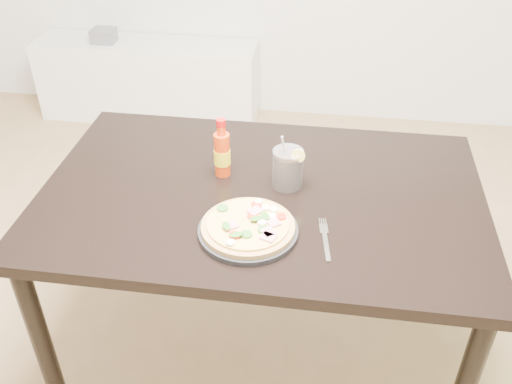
# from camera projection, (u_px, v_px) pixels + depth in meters

# --- Properties ---
(dining_table) EXTENTS (1.40, 0.90, 0.75)m
(dining_table) POSITION_uv_depth(u_px,v_px,m) (261.00, 212.00, 1.86)
(dining_table) COLOR black
(dining_table) RESTS_ON ground
(plate) EXTENTS (0.29, 0.29, 0.02)m
(plate) POSITION_uv_depth(u_px,v_px,m) (248.00, 231.00, 1.63)
(plate) COLOR black
(plate) RESTS_ON dining_table
(pizza) EXTENTS (0.27, 0.27, 0.03)m
(pizza) POSITION_uv_depth(u_px,v_px,m) (249.00, 225.00, 1.62)
(pizza) COLOR #B37B50
(pizza) RESTS_ON plate
(hot_sauce_bottle) EXTENTS (0.06, 0.06, 0.20)m
(hot_sauce_bottle) POSITION_uv_depth(u_px,v_px,m) (222.00, 153.00, 1.84)
(hot_sauce_bottle) COLOR red
(hot_sauce_bottle) RESTS_ON dining_table
(cola_cup) EXTENTS (0.10, 0.10, 0.19)m
(cola_cup) POSITION_uv_depth(u_px,v_px,m) (288.00, 169.00, 1.80)
(cola_cup) COLOR black
(cola_cup) RESTS_ON dining_table
(fork) EXTENTS (0.04, 0.19, 0.00)m
(fork) POSITION_uv_depth(u_px,v_px,m) (325.00, 238.00, 1.62)
(fork) COLOR silver
(fork) RESTS_ON dining_table
(media_console) EXTENTS (1.40, 0.34, 0.50)m
(media_console) POSITION_uv_depth(u_px,v_px,m) (149.00, 80.00, 3.69)
(media_console) COLOR white
(media_console) RESTS_ON ground
(cd_stack) EXTENTS (0.14, 0.12, 0.08)m
(cd_stack) POSITION_uv_depth(u_px,v_px,m) (104.00, 36.00, 3.54)
(cd_stack) COLOR slate
(cd_stack) RESTS_ON media_console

